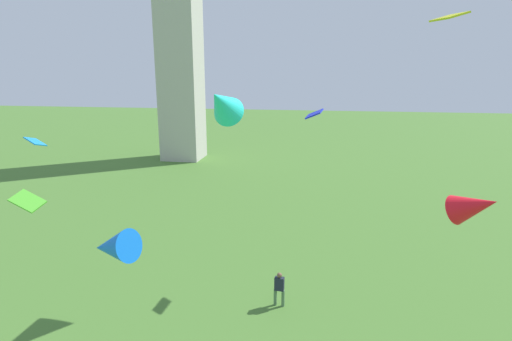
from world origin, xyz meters
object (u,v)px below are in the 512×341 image
kite_flying_1 (28,201)px  kite_flying_6 (314,114)px  person_4 (279,287)px  kite_flying_2 (112,247)px  kite_flying_0 (222,103)px  kite_flying_4 (449,17)px  kite_flying_7 (475,206)px  kite_flying_3 (35,142)px

kite_flying_1 → kite_flying_6: (12.16, 6.91, 3.27)m
person_4 → kite_flying_2: kite_flying_2 is taller
person_4 → kite_flying_6: bearing=-103.1°
kite_flying_0 → person_4: bearing=-13.9°
kite_flying_2 → kite_flying_4: (11.26, 7.29, 7.48)m
kite_flying_2 → kite_flying_0: bearing=-173.3°
kite_flying_1 → kite_flying_7: bearing=-11.1°
person_4 → kite_flying_0: kite_flying_0 is taller
kite_flying_0 → kite_flying_7: size_ratio=1.88×
kite_flying_3 → kite_flying_7: bearing=-1.4°
kite_flying_2 → kite_flying_3: size_ratio=1.72×
kite_flying_4 → kite_flying_7: (-1.01, -7.90, -5.36)m
person_4 → kite_flying_3: bearing=2.8°
kite_flying_3 → kite_flying_1: bearing=-37.8°
kite_flying_2 → kite_flying_7: kite_flying_7 is taller
person_4 → kite_flying_6: (1.35, 3.99, 8.12)m
kite_flying_2 → kite_flying_4: bearing=140.8°
kite_flying_7 → kite_flying_4: bearing=36.2°
person_4 → kite_flying_2: bearing=62.4°
person_4 → kite_flying_1: bearing=20.7°
person_4 → kite_flying_3: 14.52m
kite_flying_2 → kite_flying_7: 10.48m
kite_flying_1 → kite_flying_2: 7.44m
kite_flying_1 → kite_flying_2: bearing=-28.8°
kite_flying_0 → kite_flying_3: kite_flying_0 is taller
kite_flying_7 → kite_flying_0: bearing=87.9°
kite_flying_3 → kite_flying_4: bearing=21.6°
kite_flying_2 → kite_flying_1: bearing=-106.0°
kite_flying_0 → kite_flying_4: (9.64, -0.91, 3.63)m
kite_flying_1 → kite_flying_3: (-2.00, 3.56, 1.96)m
person_4 → kite_flying_2: 9.80m
kite_flying_6 → kite_flying_1: bearing=-53.0°
kite_flying_1 → kite_flying_2: kite_flying_2 is taller
kite_flying_2 → person_4: bearing=164.6°
kite_flying_6 → kite_flying_7: (4.27, -11.65, -1.01)m
kite_flying_7 → kite_flying_1: bearing=117.3°
person_4 → kite_flying_0: size_ratio=0.63×
kite_flying_0 → kite_flying_3: (-9.80, -0.50, -2.03)m
person_4 → kite_flying_0: bearing=-15.2°
kite_flying_1 → kite_flying_7: (16.43, -4.75, 2.26)m
kite_flying_6 → kite_flying_3: bearing=-69.3°
kite_flying_1 → kite_flying_2: size_ratio=0.70×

